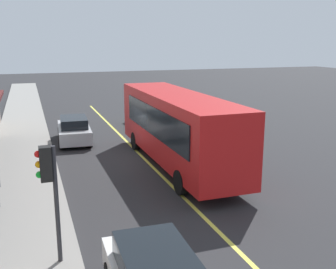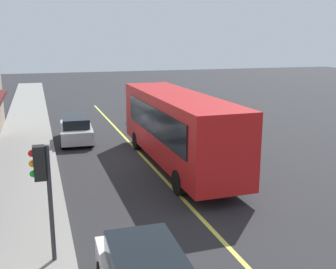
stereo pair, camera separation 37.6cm
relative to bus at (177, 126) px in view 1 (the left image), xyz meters
The scene contains 7 objects.
ground 2.98m from the bus, 31.49° to the left, with size 120.00×120.00×0.00m, color #28282B.
sidewalk 7.55m from the bus, 75.01° to the left, with size 80.00×3.12×0.15m, color gray.
lane_centre_stripe 2.97m from the bus, 31.49° to the left, with size 36.00×0.16×0.01m, color #D8D14C.
bus is the anchor object (origin of this frame).
traffic_light 9.60m from the bus, 139.53° to the left, with size 0.30×0.52×3.20m.
car_silver 7.73m from the bus, 32.82° to the left, with size 4.40×2.06×1.52m.
car_yellow 9.50m from the bus, ahead, with size 4.36×1.99×1.52m.
Camera 1 is at (-19.30, 5.38, 5.92)m, focal length 42.71 mm.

